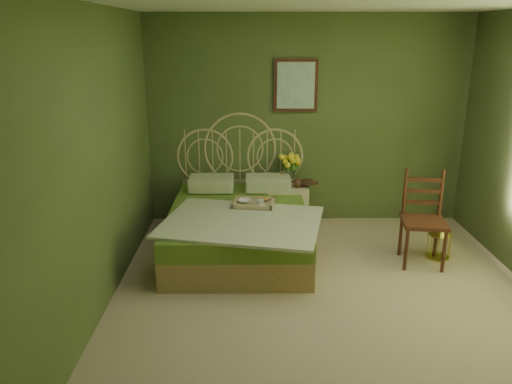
{
  "coord_description": "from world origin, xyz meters",
  "views": [
    {
      "loc": [
        -0.68,
        -3.99,
        2.36
      ],
      "look_at": [
        -0.65,
        1.0,
        0.77
      ],
      "focal_mm": 35.0,
      "sensor_mm": 36.0,
      "label": 1
    }
  ],
  "objects_px": {
    "birdcage": "(439,242)",
    "chair": "(422,212)",
    "bed": "(239,223)",
    "nightstand": "(287,199)"
  },
  "relations": [
    {
      "from": "nightstand",
      "to": "birdcage",
      "type": "bearing_deg",
      "value": -31.33
    },
    {
      "from": "bed",
      "to": "nightstand",
      "type": "distance_m",
      "value": 0.92
    },
    {
      "from": "bed",
      "to": "birdcage",
      "type": "distance_m",
      "value": 2.22
    },
    {
      "from": "chair",
      "to": "birdcage",
      "type": "distance_m",
      "value": 0.45
    },
    {
      "from": "bed",
      "to": "birdcage",
      "type": "xyz_separation_m",
      "value": [
        2.2,
        -0.27,
        -0.13
      ]
    },
    {
      "from": "chair",
      "to": "birdcage",
      "type": "bearing_deg",
      "value": 21.53
    },
    {
      "from": "bed",
      "to": "chair",
      "type": "xyz_separation_m",
      "value": [
        1.95,
        -0.33,
        0.25
      ]
    },
    {
      "from": "bed",
      "to": "nightstand",
      "type": "xyz_separation_m",
      "value": [
        0.6,
        0.7,
        0.05
      ]
    },
    {
      "from": "birdcage",
      "to": "chair",
      "type": "bearing_deg",
      "value": -165.84
    },
    {
      "from": "birdcage",
      "to": "nightstand",
      "type": "bearing_deg",
      "value": 148.67
    }
  ]
}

